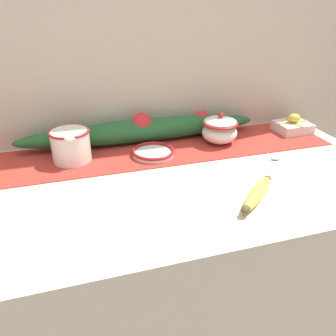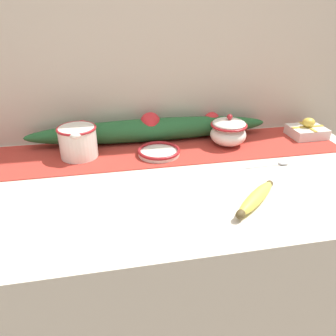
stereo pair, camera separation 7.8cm
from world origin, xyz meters
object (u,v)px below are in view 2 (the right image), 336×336
sugar_bowl (228,131)px  small_dish (159,152)px  spoon (280,163)px  banana (256,198)px  gift_box (307,131)px  cream_pitcher (78,141)px

sugar_bowl → small_dish: sugar_bowl is taller
small_dish → spoon: size_ratio=0.92×
banana → sugar_bowl: bearing=80.8°
small_dish → banana: size_ratio=0.85×
small_dish → banana: (0.19, -0.33, 0.00)m
small_dish → gift_box: bearing=5.5°
sugar_bowl → small_dish: size_ratio=0.89×
cream_pitcher → sugar_bowl: size_ratio=1.15×
spoon → small_dish: bearing=156.0°
small_dish → gift_box: 0.57m
sugar_bowl → small_dish: bearing=-171.9°
sugar_bowl → spoon: sugar_bowl is taller
cream_pitcher → gift_box: (0.83, 0.02, -0.03)m
spoon → gift_box: 0.29m
small_dish → gift_box: size_ratio=1.11×
small_dish → gift_box: gift_box is taller
small_dish → banana: banana is taller
banana → spoon: size_ratio=1.08×
banana → gift_box: size_ratio=1.30×
cream_pitcher → sugar_bowl: (0.51, -0.00, -0.01)m
cream_pitcher → spoon: cream_pitcher is taller
cream_pitcher → spoon: 0.65m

